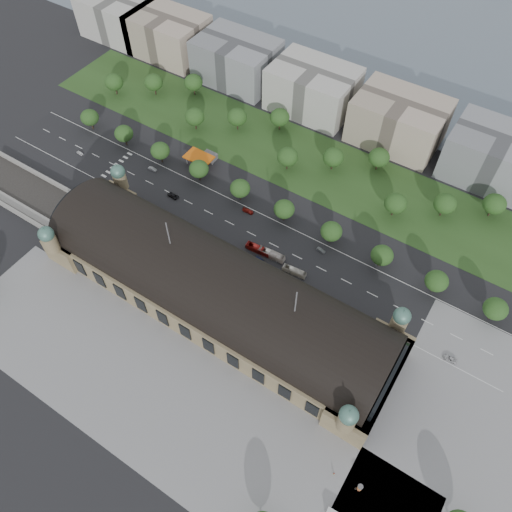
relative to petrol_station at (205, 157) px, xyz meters
The scene contains 56 objects.
ground 84.71m from the petrol_station, 50.45° to the right, with size 900.00×900.00×0.00m, color black.
station 84.98m from the petrol_station, 50.45° to the right, with size 150.00×48.40×44.30m.
track_cutting 87.79m from the petrol_station, 129.73° to the right, with size 70.00×24.00×3.10m.
plaza_south 126.63m from the petrol_station, 59.68° to the right, with size 190.00×48.00×0.12m, color gray.
plaza_east 169.97m from the petrol_station, 22.59° to the right, with size 56.00×100.00×0.12m, color gray.
road_slab 43.62m from the petrol_station, 38.82° to the right, with size 260.00×26.00×0.10m, color black.
grass_belt 47.86m from the petrol_station, 35.47° to the left, with size 300.00×45.00×0.10m, color #28471C.
petrol_station is the anchor object (origin of this frame).
office_0 134.70m from the petrol_station, 149.75° to the left, with size 45.00×32.00×24.00m, color #B8B5AE.
office_1 102.26m from the petrol_station, 138.33° to the left, with size 45.00×32.00×24.00m, color #B9A591.
office_2 73.13m from the petrol_station, 111.07° to the left, with size 45.00×32.00×24.00m, color gray.
office_3 72.38m from the petrol_station, 70.56° to the left, with size 45.00×32.00×24.00m, color #B8B5AE.
office_4 100.64m from the petrol_station, 42.50° to the left, with size 45.00×32.00×24.00m, color #B9A591.
office_5 141.49m from the petrol_station, 28.66° to the left, with size 45.00×32.00×24.00m, color gray.
tree_row_0 67.38m from the petrol_station, 169.47° to the right, with size 9.60×9.60×11.52m.
tree_row_1 44.08m from the petrol_station, 163.73° to the right, with size 9.60×9.60×11.52m.
tree_row_2 22.32m from the petrol_station, 145.83° to the right, with size 9.60×9.60×11.52m.
tree_row_3 14.35m from the petrol_station, 64.33° to the right, with size 9.60×9.60×11.52m.
tree_row_4 32.64m from the petrol_station, 22.33° to the right, with size 9.60×9.60×11.52m.
tree_row_5 55.47m from the petrol_station, 12.84° to the right, with size 9.60×9.60×11.52m.
tree_row_6 78.99m from the petrol_station, ahead, with size 9.60×9.60×11.52m.
tree_row_7 102.74m from the petrol_station, ahead, with size 9.60×9.60×11.52m.
tree_row_8 126.58m from the petrol_station, ahead, with size 9.60×9.60×11.52m.
tree_row_9 150.47m from the petrol_station, ahead, with size 9.60×9.60×11.52m.
tree_belt_0 78.30m from the petrol_station, 166.89° to the left, with size 10.40×10.40×12.48m.
tree_belt_1 64.57m from the petrol_station, 152.50° to the left, with size 10.40×10.40×12.48m.
tree_belt_2 56.72m from the petrol_station, 132.40° to the left, with size 10.40×10.40×12.48m.
tree_belt_3 26.54m from the petrol_station, 137.15° to the left, with size 10.40×10.40×12.48m.
tree_belt_4 30.15m from the petrol_station, 90.18° to the left, with size 10.40×10.40×12.48m.
tree_belt_5 46.08m from the petrol_station, 65.62° to the left, with size 10.40×10.40×12.48m.
tree_belt_6 42.15m from the petrol_station, 25.05° to the left, with size 10.40×10.40×12.48m.
tree_belt_7 64.40m from the petrol_station, 27.57° to the left, with size 10.40×10.40×12.48m.
tree_belt_8 86.76m from the petrol_station, 28.79° to the left, with size 10.40×10.40×12.48m.
tree_belt_9 96.68m from the petrol_station, 10.57° to the left, with size 10.40×10.40×12.48m.
tree_belt_10 117.83m from the petrol_station, 14.62° to the left, with size 10.40×10.40×12.48m.
tree_belt_11 139.39m from the petrol_station, 17.43° to the left, with size 10.40×10.40×12.48m.
traffic_car_0 65.31m from the petrol_station, 151.91° to the right, with size 1.65×4.10×1.40m, color white.
traffic_car_1 27.02m from the petrol_station, 133.23° to the right, with size 1.58×4.52×1.49m, color #95979D.
traffic_car_2 28.61m from the petrol_station, 86.68° to the right, with size 2.71×5.88×1.63m, color black.
traffic_car_3 41.26m from the petrol_station, 24.57° to the right, with size 2.19×5.38×1.56m, color maroon.
traffic_car_4 68.10m from the petrol_station, 33.44° to the right, with size 1.62×4.03×1.37m, color #1C244E.
traffic_car_5 79.50m from the petrol_station, 13.83° to the right, with size 1.45×4.15×1.37m, color #565A5D.
traffic_car_6 147.87m from the petrol_station, 14.92° to the right, with size 2.35×5.09×1.42m, color #BEBDC0.
parked_car_0 51.40m from the petrol_station, 120.42° to the right, with size 1.63×4.69×1.54m, color black.
parked_car_1 46.68m from the petrol_station, 108.21° to the right, with size 2.23×4.83×1.34m, color maroon.
parked_car_2 43.65m from the petrol_station, 105.80° to the right, with size 2.23×5.49×1.59m, color #171740.
parked_car_3 44.36m from the petrol_station, 91.87° to the right, with size 1.66×4.13×1.41m, color #53565B.
parked_car_4 48.47m from the petrol_station, 59.12° to the right, with size 1.71×4.90×1.62m, color white.
parked_car_5 47.08m from the petrol_station, 58.95° to the right, with size 2.28×4.94×1.37m, color #999AA1.
parked_car_6 54.62m from the petrol_station, 54.24° to the right, with size 2.03×4.99×1.45m, color black.
bus_west 63.87m from the petrol_station, 32.27° to the right, with size 2.77×11.82×3.29m, color #B1201C.
bus_mid 68.99m from the petrol_station, 29.05° to the right, with size 2.96×12.66×3.53m, color silver.
bus_east 81.35m from the petrol_station, 25.95° to the right, with size 2.51×10.71×2.98m, color silver.
advertising_column 165.93m from the petrol_station, 36.19° to the right, with size 1.79×1.79×3.40m.
pedestrian_0 159.12m from the petrol_station, 38.27° to the right, with size 0.78×0.45×1.59m, color gray.
pedestrian_2 165.56m from the petrol_station, 36.59° to the right, with size 0.78×0.45×1.61m, color gray.
Camera 1 is at (71.09, -80.81, 175.66)m, focal length 35.00 mm.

